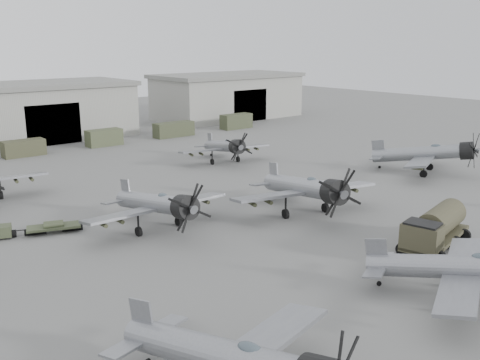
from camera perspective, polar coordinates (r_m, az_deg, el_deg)
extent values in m
plane|color=#595A57|center=(39.08, 12.05, -7.95)|extent=(220.00, 220.00, 0.00)
cube|color=#98978E|center=(89.37, -20.89, 6.67)|extent=(28.00, 14.00, 8.00)
cube|color=slate|center=(88.95, -21.14, 9.44)|extent=(29.00, 14.80, 0.70)
cube|color=black|center=(83.15, -19.26, 5.59)|extent=(8.12, 0.40, 6.00)
cube|color=#98978E|center=(107.80, -1.33, 8.79)|extent=(28.00, 14.00, 8.00)
cube|color=slate|center=(107.46, -1.35, 11.10)|extent=(29.00, 14.80, 0.70)
cube|color=black|center=(102.71, 1.06, 7.95)|extent=(8.12, 0.40, 6.00)
cube|color=#3D3F29|center=(76.60, -22.08, 3.17)|extent=(5.35, 2.20, 2.15)
cube|color=#444B31|center=(80.75, -14.29, 4.41)|extent=(5.13, 2.20, 2.38)
cube|color=#3B402A|center=(86.55, -7.07, 5.38)|extent=(6.64, 2.20, 2.31)
cube|color=#3B412B|center=(94.10, -0.41, 6.28)|extent=(5.76, 2.20, 2.53)
cylinder|color=gray|center=(23.18, -2.22, -18.21)|extent=(3.73, 10.57, 3.09)
cube|color=gray|center=(25.92, -10.41, -14.26)|extent=(0.47, 1.63, 1.98)
ellipsoid|color=#3F4C54|center=(21.87, 1.11, -17.62)|extent=(0.84, 1.29, 0.55)
cylinder|color=gray|center=(33.77, 21.73, -8.59)|extent=(5.35, 9.60, 2.92)
cube|color=gray|center=(33.84, 22.65, -9.07)|extent=(11.49, 6.67, 0.52)
cube|color=gray|center=(34.18, 14.37, -7.43)|extent=(0.74, 1.46, 1.86)
cylinder|color=black|center=(32.83, 22.51, -12.67)|extent=(0.55, 0.79, 0.75)
cylinder|color=black|center=(36.05, 22.91, -10.23)|extent=(0.55, 0.79, 0.75)
cylinder|color=black|center=(34.94, 14.61, -10.64)|extent=(0.22, 0.32, 0.30)
cylinder|color=gray|center=(43.62, -9.24, -2.41)|extent=(1.48, 10.39, 3.06)
cylinder|color=black|center=(39.67, -5.87, -2.91)|extent=(1.86, 1.55, 2.04)
cube|color=gray|center=(43.21, -8.83, -2.91)|extent=(12.25, 2.17, 0.55)
cube|color=gray|center=(47.47, -12.10, -0.97)|extent=(0.12, 1.63, 1.96)
ellipsoid|color=#3F4C54|center=(42.08, -8.20, -1.74)|extent=(0.59, 1.18, 0.55)
cylinder|color=black|center=(42.68, -10.76, -5.44)|extent=(0.28, 0.78, 0.78)
cylinder|color=black|center=(44.47, -6.57, -4.45)|extent=(0.28, 0.78, 0.78)
cylinder|color=black|center=(47.83, -11.80, -3.54)|extent=(0.12, 0.31, 0.31)
cylinder|color=gray|center=(47.33, 6.55, -0.71)|extent=(4.46, 11.43, 3.36)
cylinder|color=black|center=(43.07, 10.09, -1.27)|extent=(2.41, 2.16, 2.23)
cube|color=gray|center=(46.87, 6.95, -1.22)|extent=(13.59, 5.71, 0.60)
cube|color=gray|center=(51.51, 3.63, 0.80)|extent=(0.58, 1.76, 2.14)
ellipsoid|color=#3F4C54|center=(45.68, 7.71, -0.05)|extent=(0.95, 1.41, 0.60)
cylinder|color=black|center=(46.18, 4.88, -3.63)|extent=(0.51, 0.91, 0.86)
cylinder|color=black|center=(48.27, 9.09, -2.96)|extent=(0.51, 0.91, 0.86)
cylinder|color=black|center=(51.85, 3.76, -1.83)|extent=(0.21, 0.37, 0.34)
cylinder|color=gray|center=(65.00, 18.70, 2.72)|extent=(5.51, 10.85, 3.25)
cylinder|color=black|center=(64.24, 23.05, 2.90)|extent=(2.45, 2.26, 2.17)
cube|color=gray|center=(64.95, 19.23, 2.43)|extent=(12.96, 6.92, 0.58)
cube|color=gray|center=(65.94, 14.53, 3.32)|extent=(0.75, 1.66, 2.08)
ellipsoid|color=#3F4C54|center=(64.58, 20.22, 3.37)|extent=(1.04, 1.39, 0.58)
cylinder|color=black|center=(63.36, 18.98, 0.61)|extent=(0.58, 0.88, 0.83)
cylinder|color=black|center=(67.18, 19.57, 1.32)|extent=(0.58, 0.88, 0.83)
cylinder|color=black|center=(66.34, 14.67, 1.34)|extent=(0.24, 0.36, 0.33)
cylinder|color=black|center=(56.59, -24.12, -1.50)|extent=(0.39, 0.84, 0.81)
cylinder|color=gray|center=(67.31, -1.85, 3.64)|extent=(3.88, 9.84, 2.89)
cylinder|color=black|center=(63.27, -0.31, 3.58)|extent=(2.08, 1.87, 1.92)
cube|color=gray|center=(66.86, -1.66, 3.36)|extent=(11.70, 4.97, 0.52)
cube|color=gray|center=(71.24, -3.22, 4.35)|extent=(0.51, 1.52, 1.85)
ellipsoid|color=#3F4C54|center=(65.82, -1.35, 4.14)|extent=(0.82, 1.22, 0.52)
cylinder|color=black|center=(66.33, -2.98, 1.95)|extent=(0.44, 0.78, 0.74)
cylinder|color=black|center=(67.69, -0.22, 2.23)|extent=(0.44, 0.78, 0.74)
cylinder|color=black|center=(71.38, -3.12, 2.70)|extent=(0.18, 0.31, 0.30)
cube|color=#3D3A28|center=(41.86, 20.12, -5.78)|extent=(8.15, 4.11, 0.28)
cube|color=#3D3A28|center=(38.87, 18.81, -5.82)|extent=(2.27, 2.87, 1.89)
cylinder|color=#3D3A28|center=(42.42, 20.68, -3.97)|extent=(5.45, 3.13, 2.12)
cube|color=black|center=(38.54, 18.93, -4.42)|extent=(2.09, 2.52, 0.17)
cylinder|color=black|center=(39.03, 20.50, -7.81)|extent=(0.53, 1.05, 1.00)
cylinder|color=black|center=(44.75, 19.63, -4.89)|extent=(0.53, 1.05, 1.00)
cylinder|color=black|center=(45.21, -22.64, -5.01)|extent=(1.24, 0.52, 0.09)
cube|color=#3A422B|center=(45.11, -19.25, -4.73)|extent=(4.33, 2.80, 0.19)
cylinder|color=black|center=(45.20, -19.22, -5.05)|extent=(1.67, 0.99, 0.47)
cylinder|color=#3A422B|center=(45.05, -19.27, -4.47)|extent=(1.53, 0.83, 0.34)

